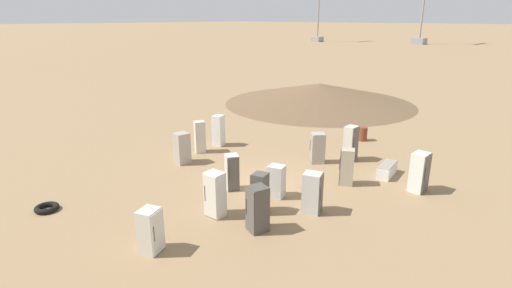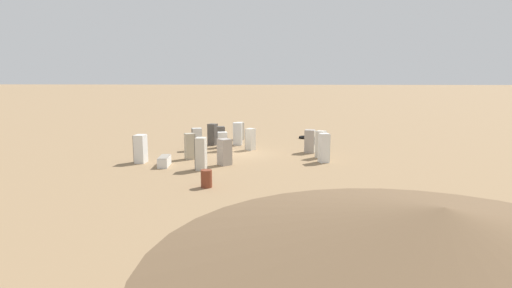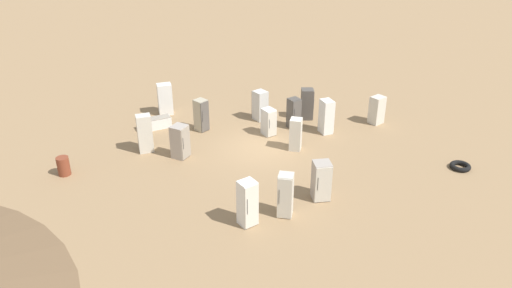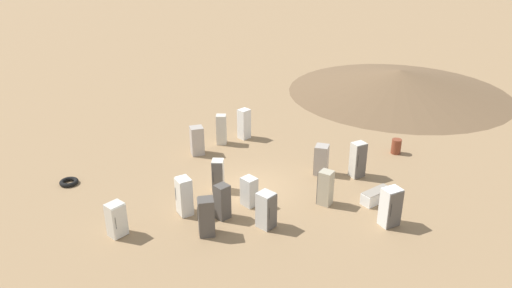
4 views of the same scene
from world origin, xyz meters
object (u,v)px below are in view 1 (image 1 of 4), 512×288
discarded_fridge_7 (232,172)px  discarded_fridge_14 (150,231)px  discarded_fridge_11 (387,170)px  discarded_fridge_13 (215,194)px  rusty_barrel (363,134)px  discarded_fridge_12 (258,209)px  discarded_fridge_9 (218,131)px  discarded_fridge_2 (182,148)px  discarded_fridge_0 (347,167)px  discarded_fridge_4 (318,148)px  discarded_fridge_8 (200,137)px  discarded_fridge_1 (351,143)px  discarded_fridge_5 (312,193)px  discarded_fridge_10 (276,181)px  discarded_fridge_6 (260,193)px  scrap_tire (47,208)px  power_pylon_2 (318,16)px  power_pylon_1 (423,12)px  discarded_fridge_3 (419,172)px

discarded_fridge_7 → discarded_fridge_14: (5.44, 1.69, -0.05)m
discarded_fridge_11 → discarded_fridge_13: size_ratio=0.94×
discarded_fridge_14 → rusty_barrel: discarded_fridge_14 is taller
discarded_fridge_12 → discarded_fridge_9: bearing=-17.9°
discarded_fridge_2 → discarded_fridge_0: bearing=-58.1°
discarded_fridge_0 → discarded_fridge_4: discarded_fridge_0 is taller
discarded_fridge_8 → discarded_fridge_14: size_ratio=1.19×
discarded_fridge_1 → discarded_fridge_13: discarded_fridge_1 is taller
discarded_fridge_1 → discarded_fridge_5: (6.56, 2.05, -0.12)m
discarded_fridge_1 → discarded_fridge_5: size_ratio=1.14×
discarded_fridge_1 → discarded_fridge_10: (6.41, 0.02, -0.24)m
discarded_fridge_5 → discarded_fridge_10: bearing=-115.0°
discarded_fridge_8 → rusty_barrel: bearing=-6.7°
discarded_fridge_4 → discarded_fridge_11: (-0.78, 3.66, -0.52)m
discarded_fridge_6 → discarded_fridge_7: size_ratio=1.01×
discarded_fridge_9 → scrap_tire: bearing=168.6°
power_pylon_2 → discarded_fridge_14: 122.23m
power_pylon_1 → discarded_fridge_3: 109.91m
discarded_fridge_8 → discarded_fridge_5: bearing=-73.2°
discarded_fridge_9 → discarded_fridge_11: discarded_fridge_9 is taller
discarded_fridge_4 → discarded_fridge_7: 5.67m
power_pylon_1 → discarded_fridge_10: bearing=18.3°
discarded_fridge_1 → discarded_fridge_11: discarded_fridge_1 is taller
discarded_fridge_2 → rusty_barrel: discarded_fridge_2 is taller
discarded_fridge_1 → discarded_fridge_2: 9.22m
discarded_fridge_2 → discarded_fridge_14: size_ratio=1.09×
discarded_fridge_8 → discarded_fridge_11: discarded_fridge_8 is taller
discarded_fridge_6 → discarded_fridge_12: bearing=-157.2°
rusty_barrel → discarded_fridge_4: bearing=1.7°
discarded_fridge_9 → discarded_fridge_14: bearing=-161.6°
discarded_fridge_4 → discarded_fridge_8: discarded_fridge_8 is taller
discarded_fridge_8 → scrap_tire: discarded_fridge_8 is taller
discarded_fridge_1 → discarded_fridge_4: (1.55, -1.12, -0.14)m
discarded_fridge_3 → discarded_fridge_6: size_ratio=1.08×
discarded_fridge_10 → rusty_barrel: (-10.22, -1.30, -0.28)m
discarded_fridge_6 → discarded_fridge_8: (-3.27, -7.67, 0.09)m
discarded_fridge_12 → discarded_fridge_6: bearing=-34.4°
discarded_fridge_4 → discarded_fridge_3: bearing=-136.3°
discarded_fridge_3 → discarded_fridge_7: 8.48m
discarded_fridge_8 → discarded_fridge_0: bearing=-51.7°
discarded_fridge_2 → discarded_fridge_3: discarded_fridge_3 is taller
power_pylon_1 → discarded_fridge_8: 109.28m
power_pylon_2 → discarded_fridge_0: 115.35m
discarded_fridge_6 → rusty_barrel: bearing=-7.8°
power_pylon_2 → discarded_fridge_13: power_pylon_2 is taller
discarded_fridge_7 → discarded_fridge_6: bearing=101.6°
discarded_fridge_3 → discarded_fridge_8: (3.14, -11.60, 0.02)m
discarded_fridge_5 → discarded_fridge_14: size_ratio=1.09×
discarded_fridge_0 → discarded_fridge_10: bearing=124.0°
discarded_fridge_2 → discarded_fridge_13: size_ratio=0.92×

